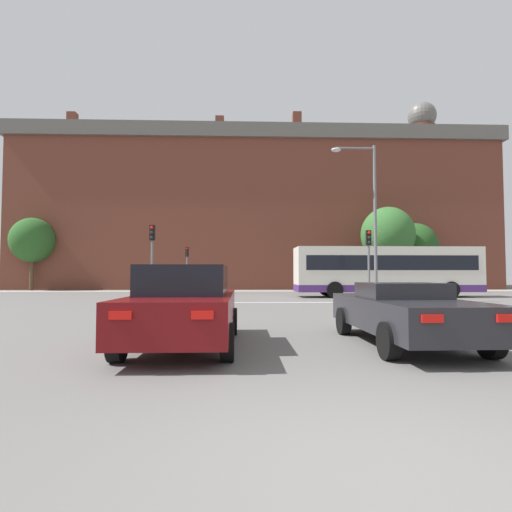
{
  "coord_description": "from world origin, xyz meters",
  "views": [
    {
      "loc": [
        -1.04,
        -2.81,
        1.44
      ],
      "look_at": [
        -0.16,
        22.83,
        2.61
      ],
      "focal_mm": 28.0,
      "sensor_mm": 36.0,
      "label": 1
    }
  ],
  "objects_px": {
    "car_roadster_right": "(404,312)",
    "traffic_light_near_left": "(152,250)",
    "car_saloon_left": "(185,306)",
    "pedestrian_waiting": "(339,278)",
    "street_lamp_junction": "(368,207)",
    "pedestrian_walking_east": "(365,278)",
    "traffic_light_far_left": "(187,261)",
    "bus_crossing_lead": "(386,270)",
    "traffic_light_far_right": "(318,261)",
    "traffic_light_near_right": "(369,253)"
  },
  "relations": [
    {
      "from": "traffic_light_far_left",
      "to": "bus_crossing_lead",
      "type": "bearing_deg",
      "value": -32.25
    },
    {
      "from": "traffic_light_near_right",
      "to": "traffic_light_far_right",
      "type": "xyz_separation_m",
      "value": [
        -0.3,
        12.67,
        -0.05
      ]
    },
    {
      "from": "traffic_light_far_right",
      "to": "pedestrian_waiting",
      "type": "bearing_deg",
      "value": 27.49
    },
    {
      "from": "pedestrian_waiting",
      "to": "traffic_light_near_right",
      "type": "bearing_deg",
      "value": -73.6
    },
    {
      "from": "car_roadster_right",
      "to": "traffic_light_far_left",
      "type": "relative_size",
      "value": 1.25
    },
    {
      "from": "bus_crossing_lead",
      "to": "pedestrian_walking_east",
      "type": "bearing_deg",
      "value": 171.28
    },
    {
      "from": "traffic_light_far_left",
      "to": "traffic_light_far_right",
      "type": "relative_size",
      "value": 1.0
    },
    {
      "from": "street_lamp_junction",
      "to": "pedestrian_waiting",
      "type": "distance_m",
      "value": 15.35
    },
    {
      "from": "car_saloon_left",
      "to": "car_roadster_right",
      "type": "height_order",
      "value": "car_saloon_left"
    },
    {
      "from": "bus_crossing_lead",
      "to": "car_roadster_right",
      "type": "bearing_deg",
      "value": -18.93
    },
    {
      "from": "car_saloon_left",
      "to": "pedestrian_waiting",
      "type": "height_order",
      "value": "pedestrian_waiting"
    },
    {
      "from": "traffic_light_far_left",
      "to": "pedestrian_walking_east",
      "type": "xyz_separation_m",
      "value": [
        15.07,
        -0.39,
        -1.45
      ]
    },
    {
      "from": "traffic_light_near_left",
      "to": "pedestrian_walking_east",
      "type": "relative_size",
      "value": 2.18
    },
    {
      "from": "traffic_light_far_left",
      "to": "traffic_light_near_left",
      "type": "height_order",
      "value": "traffic_light_near_left"
    },
    {
      "from": "car_saloon_left",
      "to": "pedestrian_waiting",
      "type": "bearing_deg",
      "value": 70.39
    },
    {
      "from": "car_roadster_right",
      "to": "street_lamp_junction",
      "type": "relative_size",
      "value": 0.57
    },
    {
      "from": "pedestrian_waiting",
      "to": "pedestrian_walking_east",
      "type": "relative_size",
      "value": 0.99
    },
    {
      "from": "traffic_light_far_left",
      "to": "traffic_light_near_right",
      "type": "xyz_separation_m",
      "value": [
        11.47,
        -12.55,
        0.05
      ]
    },
    {
      "from": "traffic_light_far_right",
      "to": "pedestrian_waiting",
      "type": "xyz_separation_m",
      "value": [
        2.05,
        1.07,
        -1.46
      ]
    },
    {
      "from": "bus_crossing_lead",
      "to": "pedestrian_walking_east",
      "type": "xyz_separation_m",
      "value": [
        1.28,
        8.32,
        -0.6
      ]
    },
    {
      "from": "car_saloon_left",
      "to": "traffic_light_far_right",
      "type": "bearing_deg",
      "value": 73.73
    },
    {
      "from": "car_saloon_left",
      "to": "pedestrian_waiting",
      "type": "distance_m",
      "value": 28.57
    },
    {
      "from": "street_lamp_junction",
      "to": "traffic_light_far_left",
      "type": "bearing_deg",
      "value": 129.48
    },
    {
      "from": "car_roadster_right",
      "to": "car_saloon_left",
      "type": "bearing_deg",
      "value": 179.95
    },
    {
      "from": "street_lamp_junction",
      "to": "traffic_light_near_right",
      "type": "bearing_deg",
      "value": 71.6
    },
    {
      "from": "bus_crossing_lead",
      "to": "traffic_light_near_left",
      "type": "distance_m",
      "value": 14.49
    },
    {
      "from": "traffic_light_far_right",
      "to": "bus_crossing_lead",
      "type": "bearing_deg",
      "value": -73.46
    },
    {
      "from": "street_lamp_junction",
      "to": "bus_crossing_lead",
      "type": "bearing_deg",
      "value": 61.25
    },
    {
      "from": "car_roadster_right",
      "to": "traffic_light_near_left",
      "type": "relative_size",
      "value": 1.17
    },
    {
      "from": "pedestrian_waiting",
      "to": "pedestrian_walking_east",
      "type": "bearing_deg",
      "value": -16.75
    },
    {
      "from": "street_lamp_junction",
      "to": "pedestrian_walking_east",
      "type": "relative_size",
      "value": 4.45
    },
    {
      "from": "traffic_light_far_left",
      "to": "traffic_light_far_right",
      "type": "height_order",
      "value": "traffic_light_far_left"
    },
    {
      "from": "traffic_light_near_left",
      "to": "pedestrian_waiting",
      "type": "relative_size",
      "value": 2.2
    },
    {
      "from": "street_lamp_junction",
      "to": "traffic_light_near_left",
      "type": "bearing_deg",
      "value": 177.22
    },
    {
      "from": "car_roadster_right",
      "to": "traffic_light_near_left",
      "type": "height_order",
      "value": "traffic_light_near_left"
    },
    {
      "from": "street_lamp_junction",
      "to": "traffic_light_far_right",
      "type": "bearing_deg",
      "value": 89.88
    },
    {
      "from": "traffic_light_far_left",
      "to": "pedestrian_walking_east",
      "type": "relative_size",
      "value": 2.04
    },
    {
      "from": "car_saloon_left",
      "to": "car_roadster_right",
      "type": "distance_m",
      "value": 4.46
    },
    {
      "from": "traffic_light_far_left",
      "to": "pedestrian_waiting",
      "type": "height_order",
      "value": "traffic_light_far_left"
    },
    {
      "from": "car_roadster_right",
      "to": "bus_crossing_lead",
      "type": "distance_m",
      "value": 17.93
    },
    {
      "from": "traffic_light_far_right",
      "to": "car_roadster_right",
      "type": "bearing_deg",
      "value": -97.06
    },
    {
      "from": "car_roadster_right",
      "to": "pedestrian_waiting",
      "type": "bearing_deg",
      "value": 78.22
    },
    {
      "from": "traffic_light_near_left",
      "to": "pedestrian_waiting",
      "type": "distance_m",
      "value": 19.46
    },
    {
      "from": "car_saloon_left",
      "to": "traffic_light_far_left",
      "type": "relative_size",
      "value": 1.25
    },
    {
      "from": "bus_crossing_lead",
      "to": "street_lamp_junction",
      "type": "bearing_deg",
      "value": -28.75
    },
    {
      "from": "traffic_light_near_left",
      "to": "pedestrian_walking_east",
      "type": "bearing_deg",
      "value": 39.89
    },
    {
      "from": "car_roadster_right",
      "to": "traffic_light_near_left",
      "type": "bearing_deg",
      "value": 121.55
    },
    {
      "from": "car_saloon_left",
      "to": "traffic_light_near_left",
      "type": "bearing_deg",
      "value": 105.78
    },
    {
      "from": "traffic_light_near_right",
      "to": "pedestrian_waiting",
      "type": "bearing_deg",
      "value": 82.72
    },
    {
      "from": "car_saloon_left",
      "to": "traffic_light_near_right",
      "type": "relative_size",
      "value": 1.23
    }
  ]
}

